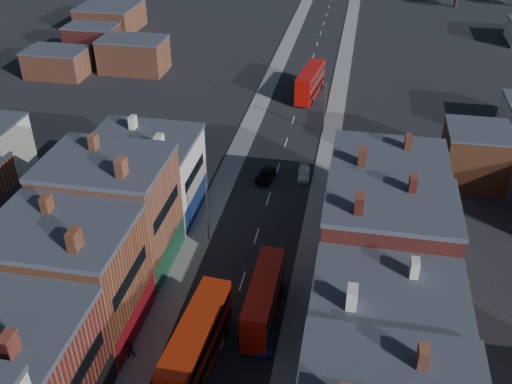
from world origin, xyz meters
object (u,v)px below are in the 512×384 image
at_px(bus_2, 310,82).
at_px(car_1, 265,339).
at_px(ped_1, 129,348).
at_px(bus_0, 197,343).
at_px(car_3, 304,173).
at_px(bus_1, 264,298).
at_px(car_2, 265,176).

height_order(bus_2, car_1, bus_2).
distance_m(bus_2, ped_1, 62.81).
bearing_deg(bus_2, bus_0, -85.44).
relative_size(car_1, car_3, 1.01).
height_order(car_1, car_3, car_1).
xyz_separation_m(bus_1, car_3, (0.71, 27.03, -1.87)).
bearing_deg(car_2, bus_1, -73.54).
xyz_separation_m(bus_0, bus_2, (3.00, 61.87, -0.04)).
bearing_deg(ped_1, car_1, 178.76).
bearing_deg(ped_1, bus_2, -117.61).
relative_size(bus_2, car_3, 2.96).
height_order(car_2, car_3, car_2).
height_order(bus_1, car_3, bus_1).
bearing_deg(bus_0, bus_1, 60.28).
height_order(car_2, ped_1, ped_1).
bearing_deg(car_2, bus_0, -83.68).
relative_size(bus_1, ped_1, 5.36).
distance_m(bus_0, bus_1, 8.23).
distance_m(car_2, car_3, 5.28).
bearing_deg(car_3, bus_1, -95.99).
relative_size(bus_1, car_3, 2.64).
distance_m(car_3, ped_1, 36.00).
relative_size(bus_0, car_2, 2.66).
distance_m(car_1, ped_1, 12.10).
distance_m(bus_1, ped_1, 12.97).
relative_size(bus_1, car_1, 2.61).
distance_m(bus_1, car_1, 3.86).
height_order(bus_0, bus_2, bus_0).
xyz_separation_m(bus_2, ped_1, (-9.20, -62.11, -1.59)).
bearing_deg(bus_2, car_1, -80.41).
relative_size(bus_1, car_2, 2.36).
relative_size(bus_0, car_3, 2.99).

